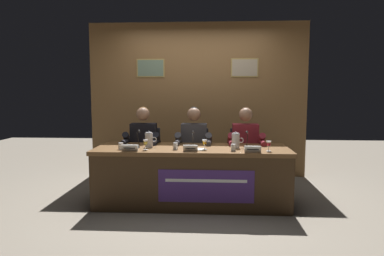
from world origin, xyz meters
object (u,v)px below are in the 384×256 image
at_px(juice_glass_center, 205,143).
at_px(water_cup_right, 233,148).
at_px(panelist_left, 143,144).
at_px(water_cup_left, 121,146).
at_px(panelist_center, 194,144).
at_px(water_pitcher_left_side, 149,140).
at_px(microphone_right, 247,143).
at_px(nameplate_left, 130,148).
at_px(document_stack_center, 196,149).
at_px(chair_center, 194,161).
at_px(juice_glass_left, 146,143).
at_px(water_cup_center, 175,147).
at_px(panelist_right, 246,144).
at_px(nameplate_center, 191,148).
at_px(nameplate_right, 253,149).
at_px(water_pitcher_right_side, 236,141).
at_px(microphone_left, 138,142).
at_px(chair_right, 244,161).
at_px(juice_glass_right, 269,144).
at_px(chair_left, 146,160).
at_px(microphone_center, 193,143).

relative_size(juice_glass_center, water_cup_right, 1.46).
bearing_deg(panelist_left, juice_glass_center, -32.33).
distance_m(water_cup_left, panelist_center, 1.07).
bearing_deg(water_pitcher_left_side, microphone_right, -2.58).
relative_size(nameplate_left, panelist_center, 0.16).
bearing_deg(water_pitcher_left_side, document_stack_center, -15.45).
xyz_separation_m(chair_center, water_cup_right, (0.51, -0.85, 0.33)).
relative_size(nameplate_left, juice_glass_left, 1.60).
xyz_separation_m(water_cup_center, panelist_right, (0.92, 0.58, -0.06)).
height_order(nameplate_center, nameplate_right, same).
bearing_deg(water_pitcher_left_side, chair_center, 47.85).
relative_size(microphone_right, water_pitcher_right_side, 1.03).
bearing_deg(microphone_left, microphone_right, -1.37).
bearing_deg(panelist_center, panelist_right, 0.00).
relative_size(microphone_left, water_cup_right, 2.54).
xyz_separation_m(panelist_left, panelist_center, (0.72, 0.00, 0.00)).
relative_size(chair_right, juice_glass_right, 7.33).
bearing_deg(panelist_left, nameplate_right, -26.69).
height_order(nameplate_center, document_stack_center, nameplate_center).
bearing_deg(microphone_left, water_cup_center, -16.24).
relative_size(juice_glass_left, chair_center, 0.14).
distance_m(chair_right, water_pitcher_left_side, 1.47).
height_order(chair_left, nameplate_center, chair_left).
relative_size(juice_glass_left, panelist_right, 0.10).
relative_size(water_cup_center, water_pitcher_left_side, 0.40).
bearing_deg(microphone_right, chair_left, 154.82).
bearing_deg(nameplate_right, juice_glass_left, 174.82).
relative_size(juice_glass_left, nameplate_right, 0.64).
distance_m(panelist_right, water_pitcher_left_side, 1.35).
xyz_separation_m(chair_left, panelist_right, (1.45, -0.20, 0.28)).
height_order(nameplate_right, water_pitcher_right_side, water_pitcher_right_side).
height_order(nameplate_center, chair_right, chair_right).
distance_m(nameplate_left, chair_right, 1.76).
xyz_separation_m(panelist_center, water_cup_right, (0.51, -0.65, 0.06)).
xyz_separation_m(water_cup_center, juice_glass_right, (1.13, -0.05, 0.05)).
bearing_deg(panelist_left, nameplate_center, -44.24).
distance_m(panelist_left, nameplate_right, 1.64).
relative_size(juice_glass_center, water_pitcher_left_side, 0.59).
bearing_deg(microphone_right, water_pitcher_right_side, 160.16).
relative_size(water_cup_center, water_cup_right, 1.00).
distance_m(chair_left, document_stack_center, 1.15).
distance_m(juice_glass_right, water_cup_right, 0.43).
distance_m(juice_glass_center, microphone_center, 0.17).
relative_size(juice_glass_right, water_pitcher_right_side, 0.59).
height_order(panelist_left, water_cup_center, panelist_left).
bearing_deg(chair_center, nameplate_center, -89.96).
bearing_deg(water_cup_right, juice_glass_left, 178.38).
distance_m(water_cup_left, nameplate_right, 1.61).
relative_size(chair_left, nameplate_right, 4.68).
xyz_separation_m(panelist_left, nameplate_right, (1.46, -0.73, 0.06)).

